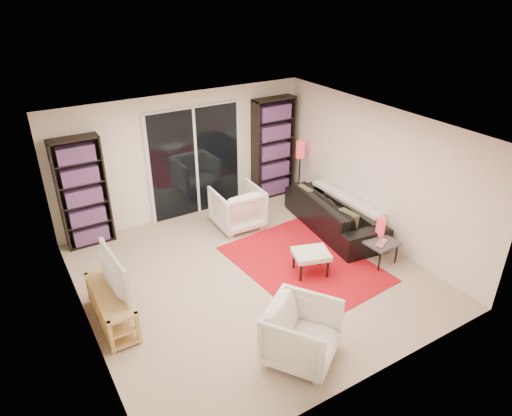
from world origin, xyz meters
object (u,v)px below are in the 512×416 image
Objects in this scene: bookshelf_right at (273,148)px; armchair_front at (302,333)px; bookshelf_left at (83,193)px; floor_lamp at (300,156)px; side_table at (380,243)px; ottoman at (311,255)px; armchair_back at (237,207)px; sofa at (334,212)px; tv_stand at (112,306)px.

armchair_front is (-2.28, -4.15, -0.67)m from bookshelf_right.
bookshelf_right is at bearing -0.00° from bookshelf_left.
floor_lamp is at bearing -6.62° from bookshelf_left.
bookshelf_left reaches higher than armchair_front.
ottoman is at bearing 164.72° from side_table.
bookshelf_right is 3.17m from side_table.
armchair_back is 0.67× the size of floor_lamp.
bookshelf_right reaches higher than sofa.
tv_stand is 1.46× the size of armchair_back.
side_table is at bearing 124.21° from armchair_back.
sofa is 1.76× the size of floor_lamp.
bookshelf_left is at bearing -15.78° from armchair_back.
floor_lamp is (0.17, 1.35, 0.64)m from sofa.
bookshelf_right is 1.70m from armchair_back.
bookshelf_right is 3.98× the size of side_table.
bookshelf_right reaches higher than tv_stand.
bookshelf_left reaches higher than ottoman.
bookshelf_right is at bearing 124.80° from floor_lamp.
sofa is 1.80m from armchair_back.
bookshelf_left is at bearing 83.89° from tv_stand.
tv_stand is (-0.24, -2.28, -0.71)m from bookshelf_left.
floor_lamp is at bearing -166.09° from armchair_back.
tv_stand is at bearing -157.97° from floor_lamp.
floor_lamp is at bearing 20.19° from armchair_front.
side_table is at bearing -10.09° from armchair_front.
ottoman is (3.01, -0.49, 0.08)m from tv_stand.
bookshelf_left is 0.86× the size of sofa.
armchair_back is 1.02× the size of armchair_front.
bookshelf_left reaches higher than tv_stand.
ottoman is 1.21m from side_table.
armchair_back is at bearing -168.44° from floor_lamp.
bookshelf_left reaches higher than sofa.
floor_lamp reaches higher than sofa.
ottoman is at bearing 133.84° from sofa.
ottoman is at bearing 99.47° from armchair_back.
tv_stand is 4.83m from floor_lamp.
floor_lamp is at bearing -55.20° from bookshelf_right.
tv_stand is at bearing 99.81° from armchair_front.
tv_stand is at bearing 170.69° from ottoman.
side_table is (-0.09, -1.25, 0.03)m from sofa.
bookshelf_right reaches higher than ottoman.
armchair_back is at bearing 27.70° from tv_stand.
armchair_back reaches higher than ottoman.
armchair_front reaches higher than tv_stand.
bookshelf_left is at bearing 134.93° from ottoman.
ottoman is at bearing -9.31° from tv_stand.
armchair_back is at bearing 121.86° from side_table.
bookshelf_right is 0.92× the size of sofa.
ottoman is 1.26× the size of side_table.
sofa is (4.02, -1.84, -0.64)m from bookshelf_left.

